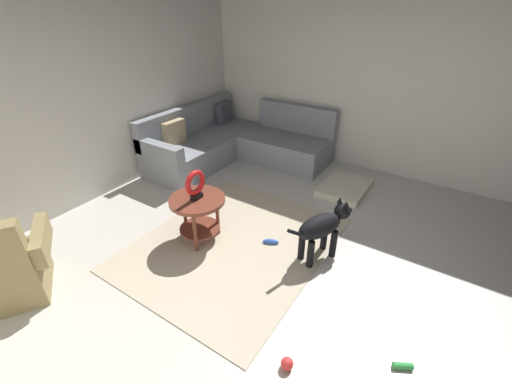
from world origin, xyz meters
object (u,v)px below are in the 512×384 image
(torus_sculpture, at_px, (195,184))
(dog, at_px, (323,227))
(sectional_couch, at_px, (235,144))
(armchair, at_px, (2,270))
(dog_bed_mat, at_px, (345,188))
(side_table, at_px, (198,208))
(dog_toy_rope, at_px, (403,366))
(dog_toy_bone, at_px, (271,242))
(dog_toy_ball, at_px, (287,364))

(torus_sculpture, distance_m, dog, 1.38)
(sectional_couch, distance_m, armchair, 3.56)
(armchair, distance_m, dog_bed_mat, 4.01)
(side_table, distance_m, dog_toy_rope, 2.34)
(dog_bed_mat, height_order, dog, dog)
(dog, bearing_deg, sectional_couch, 170.25)
(side_table, xyz_separation_m, dog_toy_rope, (-0.36, -2.27, -0.39))
(sectional_couch, distance_m, dog_toy_bone, 2.34)
(armchair, height_order, dog, armchair)
(armchair, height_order, torus_sculpture, armchair)
(side_table, distance_m, dog_toy_ball, 1.80)
(torus_sculpture, distance_m, dog_toy_bone, 1.05)
(armchair, distance_m, side_table, 1.81)
(dog_toy_ball, bearing_deg, dog_toy_rope, -57.20)
(dog, xyz_separation_m, dog_toy_ball, (-1.29, -0.30, -0.33))
(sectional_couch, relative_size, torus_sculpture, 6.90)
(dog, bearing_deg, dog_toy_bone, -143.53)
(side_table, bearing_deg, dog, -69.56)
(sectional_couch, xyz_separation_m, torus_sculpture, (-1.98, -0.96, 0.42))
(armchair, relative_size, dog_bed_mat, 1.24)
(dog_toy_ball, xyz_separation_m, dog_toy_bone, (1.17, 0.84, -0.02))
(torus_sculpture, distance_m, dog_toy_ball, 1.88)
(armchair, distance_m, dog_toy_ball, 2.55)
(side_table, distance_m, torus_sculpture, 0.29)
(armchair, bearing_deg, dog_toy_bone, -7.77)
(side_table, height_order, torus_sculpture, torus_sculpture)
(dog_toy_ball, relative_size, dog_toy_bone, 0.52)
(side_table, height_order, dog_bed_mat, side_table)
(torus_sculpture, xyz_separation_m, dog_toy_ball, (-0.82, -1.56, -0.66))
(armchair, relative_size, side_table, 1.66)
(sectional_couch, xyz_separation_m, dog_bed_mat, (-0.01, -1.94, -0.24))
(side_table, relative_size, dog_bed_mat, 0.75)
(armchair, bearing_deg, dog_toy_ball, -41.05)
(dog_toy_rope, xyz_separation_m, dog_toy_bone, (0.71, 1.56, 0.00))
(torus_sculpture, bearing_deg, armchair, 151.30)
(dog, xyz_separation_m, dog_toy_rope, (-0.82, -1.02, -0.35))
(dog_toy_rope, relative_size, dog_toy_bone, 0.80)
(sectional_couch, relative_size, armchair, 2.26)
(sectional_couch, bearing_deg, dog_bed_mat, -90.16)
(sectional_couch, bearing_deg, armchair, -178.53)
(sectional_couch, distance_m, dog_toy_ball, 3.77)
(sectional_couch, bearing_deg, dog_toy_bone, -134.08)
(sectional_couch, xyz_separation_m, dog_toy_rope, (-2.33, -3.23, -0.26))
(dog_bed_mat, xyz_separation_m, dog_toy_bone, (-1.62, 0.27, -0.01))
(armchair, xyz_separation_m, dog, (2.05, -2.12, 0.05))
(dog_bed_mat, bearing_deg, torus_sculpture, 153.44)
(torus_sculpture, bearing_deg, dog, -69.56)
(armchair, relative_size, dog_toy_bone, 5.53)
(dog_bed_mat, xyz_separation_m, dog, (-1.50, -0.27, 0.33))
(side_table, height_order, dog_toy_rope, side_table)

